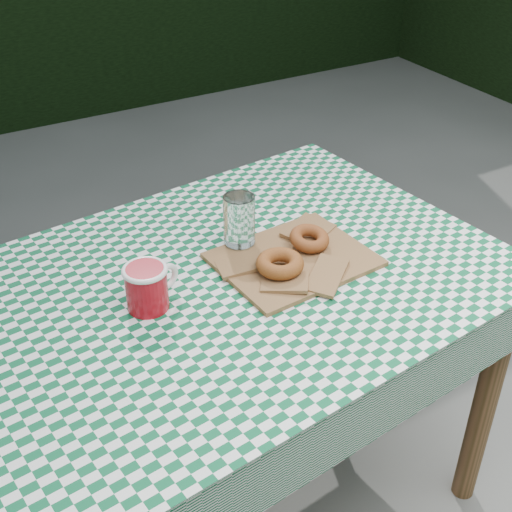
{
  "coord_description": "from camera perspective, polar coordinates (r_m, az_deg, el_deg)",
  "views": [
    {
      "loc": [
        -0.66,
        -1.11,
        1.61
      ],
      "look_at": [
        -0.04,
        -0.03,
        0.79
      ],
      "focal_mm": 47.85,
      "sensor_mm": 36.0,
      "label": 1
    }
  ],
  "objects": [
    {
      "name": "ground",
      "position": [
        2.07,
        0.65,
        -17.67
      ],
      "size": [
        60.0,
        60.0,
        0.0
      ],
      "primitive_type": "plane",
      "color": "#565651",
      "rests_on": "ground"
    },
    {
      "name": "table",
      "position": [
        1.72,
        -2.97,
        -12.66
      ],
      "size": [
        1.34,
        0.98,
        0.75
      ],
      "primitive_type": "cube",
      "rotation": [
        0.0,
        0.0,
        0.12
      ],
      "color": "#4E361A",
      "rests_on": "ground"
    },
    {
      "name": "tablecloth",
      "position": [
        1.47,
        -3.4,
        -2.41
      ],
      "size": [
        1.36,
        1.0,
        0.01
      ],
      "primitive_type": "cube",
      "rotation": [
        0.0,
        0.0,
        0.12
      ],
      "color": "#0D5832",
      "rests_on": "table"
    },
    {
      "name": "paper_bag",
      "position": [
        1.53,
        3.16,
        -0.19
      ],
      "size": [
        0.35,
        0.29,
        0.02
      ],
      "primitive_type": "cube",
      "rotation": [
        0.0,
        0.0,
        0.08
      ],
      "color": "olive",
      "rests_on": "tablecloth"
    },
    {
      "name": "bagel_front",
      "position": [
        1.47,
        2.02,
        -0.63
      ],
      "size": [
        0.15,
        0.15,
        0.03
      ],
      "primitive_type": "torus",
      "rotation": [
        0.0,
        0.0,
        0.72
      ],
      "color": "#92541E",
      "rests_on": "paper_bag"
    },
    {
      "name": "bagel_back",
      "position": [
        1.56,
        4.49,
        1.48
      ],
      "size": [
        0.11,
        0.11,
        0.03
      ],
      "primitive_type": "torus",
      "rotation": [
        0.0,
        0.0,
        0.22
      ],
      "color": "brown",
      "rests_on": "paper_bag"
    },
    {
      "name": "coffee_mug",
      "position": [
        1.39,
        -9.13,
        -2.66
      ],
      "size": [
        0.21,
        0.21,
        0.1
      ],
      "primitive_type": null,
      "rotation": [
        0.0,
        0.0,
        0.32
      ],
      "color": "#A60A15",
      "rests_on": "tablecloth"
    },
    {
      "name": "drinking_glass",
      "position": [
        1.55,
        -1.41,
        2.84
      ],
      "size": [
        0.07,
        0.07,
        0.13
      ],
      "primitive_type": "cylinder",
      "rotation": [
        0.0,
        0.0,
        0.01
      ],
      "color": "white",
      "rests_on": "tablecloth"
    }
  ]
}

